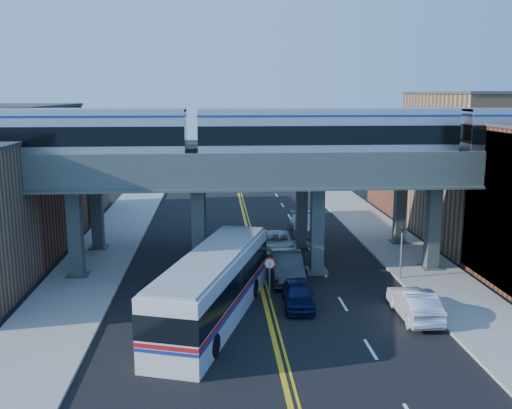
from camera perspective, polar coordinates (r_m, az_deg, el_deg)
ground at (r=31.51m, az=1.33°, el=-11.43°), size 120.00×120.00×0.00m
sidewalk_west at (r=41.69m, az=-16.07°, el=-6.07°), size 5.00×70.00×0.16m
sidewalk_east at (r=43.22m, az=15.46°, el=-5.43°), size 5.00×70.00×0.16m
building_west_b at (r=48.09m, az=-23.15°, el=2.34°), size 8.00×14.00×11.00m
building_west_c at (r=60.60m, az=-19.12°, el=2.82°), size 8.00×10.00×8.00m
building_east_b at (r=50.14m, az=21.10°, el=3.39°), size 8.00×14.00×12.00m
building_east_c at (r=62.23m, az=15.96°, el=3.67°), size 8.00×10.00×9.00m
mural_panel at (r=37.98m, az=23.17°, el=-0.93°), size 0.10×9.50×9.50m
elevated_viaduct_near at (r=37.51m, az=0.21°, el=2.50°), size 52.00×3.60×7.40m
elevated_viaduct_far at (r=44.42m, az=-0.47°, el=3.85°), size 52.00×3.60×7.40m
transit_train at (r=37.78m, az=7.03°, el=7.02°), size 51.58×3.24×3.78m
stop_sign at (r=33.74m, az=1.37°, el=-6.70°), size 0.76×0.09×2.63m
traffic_signal at (r=38.25m, az=14.36°, el=-4.06°), size 0.15×0.18×4.10m
transit_bus at (r=31.02m, az=-4.32°, el=-8.27°), size 6.88×13.89×3.50m
car_lane_a at (r=33.13m, az=4.24°, el=-8.98°), size 1.97×4.33×1.44m
car_lane_b at (r=37.66m, az=3.11°, el=-6.15°), size 2.12×5.62×1.83m
car_lane_c at (r=43.89m, az=2.04°, el=-3.83°), size 2.69×5.62×1.55m
car_lane_d at (r=50.18m, az=4.79°, el=-1.97°), size 2.28×5.32×1.53m
car_parked_curb at (r=32.64m, az=15.57°, el=-9.49°), size 1.83×5.02×1.65m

